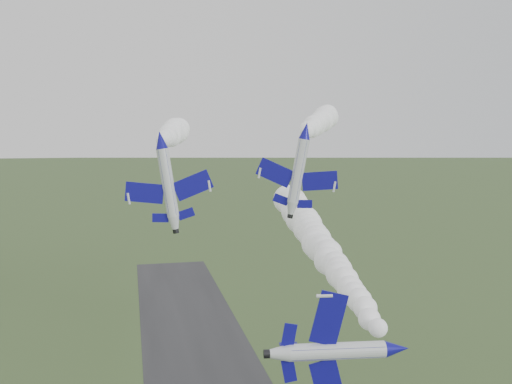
% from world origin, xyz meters
% --- Properties ---
extents(jet_lead, '(4.36, 12.36, 10.21)m').
position_xyz_m(jet_lead, '(8.05, -2.17, 29.67)').
color(jet_lead, silver).
extents(smoke_trail_jet_lead, '(14.62, 69.82, 5.91)m').
position_xyz_m(smoke_trail_jet_lead, '(13.30, 34.82, 31.65)').
color(smoke_trail_jet_lead, white).
extents(jet_pair_left, '(9.90, 11.86, 3.11)m').
position_xyz_m(jet_pair_left, '(-10.14, 20.44, 46.94)').
color(jet_pair_left, silver).
extents(smoke_trail_jet_pair_left, '(12.10, 56.63, 4.84)m').
position_xyz_m(smoke_trail_jet_pair_left, '(-6.52, 51.31, 47.50)').
color(smoke_trail_jet_pair_left, white).
extents(jet_pair_right, '(9.52, 11.14, 3.13)m').
position_xyz_m(jet_pair_right, '(6.51, 19.17, 47.95)').
color(jet_pair_right, silver).
extents(smoke_trail_jet_pair_right, '(30.00, 70.31, 5.08)m').
position_xyz_m(smoke_trail_jet_pair_right, '(20.94, 55.51, 49.67)').
color(smoke_trail_jet_pair_right, white).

